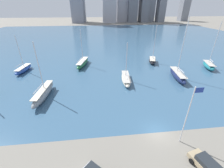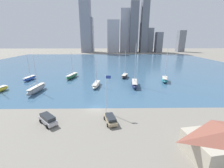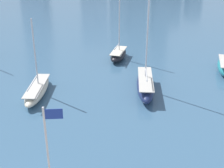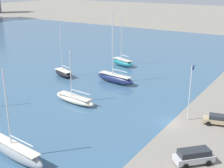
# 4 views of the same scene
# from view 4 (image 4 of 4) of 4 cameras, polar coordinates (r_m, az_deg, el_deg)

# --- Properties ---
(ground_plane) EXTENTS (500.00, 500.00, 0.00)m
(ground_plane) POSITION_cam_4_polar(r_m,az_deg,el_deg) (51.02, 10.51, -7.02)
(ground_plane) COLOR gray
(flag_pole) EXTENTS (1.24, 0.14, 9.20)m
(flag_pole) POSITION_cam_4_polar(r_m,az_deg,el_deg) (50.86, 14.09, -1.19)
(flag_pole) COLOR silver
(flag_pole) RESTS_ON ground_plane
(sailboat_black) EXTENTS (4.15, 6.78, 12.29)m
(sailboat_black) POSITION_cam_4_polar(r_m,az_deg,el_deg) (74.45, -8.84, 2.02)
(sailboat_black) COLOR black
(sailboat_black) RESTS_ON harbor_water
(sailboat_cream) EXTENTS (3.14, 9.41, 9.91)m
(sailboat_cream) POSITION_cam_4_polar(r_m,az_deg,el_deg) (58.14, -6.87, -2.74)
(sailboat_cream) COLOR beige
(sailboat_cream) RESTS_ON harbor_water
(sailboat_gray) EXTENTS (2.88, 10.65, 11.85)m
(sailboat_gray) POSITION_cam_4_polar(r_m,az_deg,el_deg) (42.00, -17.22, -11.76)
(sailboat_gray) COLOR gray
(sailboat_gray) RESTS_ON harbor_water
(sailboat_teal) EXTENTS (4.63, 7.80, 13.80)m
(sailboat_teal) POSITION_cam_4_polar(r_m,az_deg,el_deg) (82.95, 1.95, 4.02)
(sailboat_teal) COLOR #1E757F
(sailboat_teal) RESTS_ON harbor_water
(sailboat_navy) EXTENTS (3.53, 10.13, 15.49)m
(sailboat_navy) POSITION_cam_4_polar(r_m,az_deg,el_deg) (68.88, 0.57, 1.05)
(sailboat_navy) COLOR #19234C
(sailboat_navy) RESTS_ON harbor_water
(parked_wagon_tan) EXTENTS (3.01, 5.06, 1.58)m
(parked_wagon_tan) POSITION_cam_4_polar(r_m,az_deg,el_deg) (52.14, 18.99, -6.15)
(parked_wagon_tan) COLOR tan
(parked_wagon_tan) RESTS_ON ground_plane
(parked_suv_silver) EXTENTS (4.84, 4.77, 1.93)m
(parked_suv_silver) POSITION_cam_4_polar(r_m,az_deg,el_deg) (40.77, 14.74, -12.61)
(parked_suv_silver) COLOR #B7B7BC
(parked_suv_silver) RESTS_ON ground_plane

